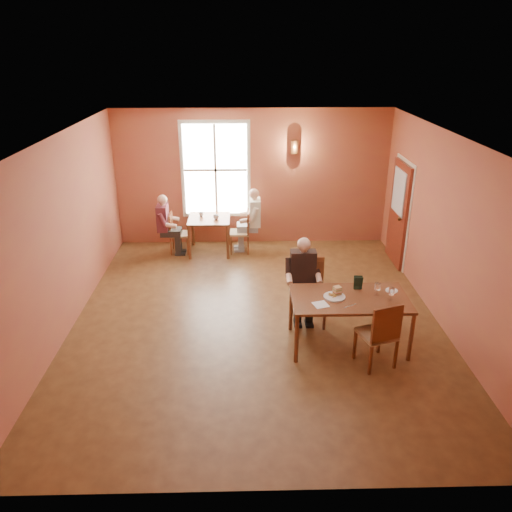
{
  "coord_description": "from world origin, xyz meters",
  "views": [
    {
      "loc": [
        -0.19,
        -7.27,
        4.27
      ],
      "look_at": [
        0.0,
        0.2,
        1.05
      ],
      "focal_mm": 35.0,
      "sensor_mm": 36.0,
      "label": 1
    }
  ],
  "objects_px": {
    "diner_main": "(310,287)",
    "diner_white": "(241,222)",
    "second_table": "(210,235)",
    "chair_diner_maroon": "(180,233)",
    "chair_empty": "(377,332)",
    "chair_diner_white": "(239,232)",
    "main_table": "(348,321)",
    "chair_diner_main": "(310,293)",
    "diner_maroon": "(178,224)"
  },
  "relations": [
    {
      "from": "diner_main",
      "to": "chair_diner_white",
      "type": "distance_m",
      "value": 3.31
    },
    {
      "from": "chair_diner_white",
      "to": "main_table",
      "type": "bearing_deg",
      "value": -156.06
    },
    {
      "from": "diner_main",
      "to": "diner_white",
      "type": "bearing_deg",
      "value": -70.11
    },
    {
      "from": "chair_diner_main",
      "to": "diner_white",
      "type": "xyz_separation_m",
      "value": [
        -1.12,
        3.07,
        0.13
      ]
    },
    {
      "from": "main_table",
      "to": "diner_main",
      "type": "distance_m",
      "value": 0.84
    },
    {
      "from": "diner_maroon",
      "to": "main_table",
      "type": "bearing_deg",
      "value": 38.72
    },
    {
      "from": "main_table",
      "to": "diner_maroon",
      "type": "distance_m",
      "value": 4.77
    },
    {
      "from": "chair_diner_white",
      "to": "diner_white",
      "type": "bearing_deg",
      "value": -90.0
    },
    {
      "from": "diner_white",
      "to": "diner_main",
      "type": "bearing_deg",
      "value": -160.11
    },
    {
      "from": "second_table",
      "to": "chair_diner_maroon",
      "type": "relative_size",
      "value": 1.0
    },
    {
      "from": "main_table",
      "to": "chair_empty",
      "type": "relative_size",
      "value": 1.67
    },
    {
      "from": "diner_maroon",
      "to": "second_table",
      "type": "bearing_deg",
      "value": 90.0
    },
    {
      "from": "chair_empty",
      "to": "chair_diner_white",
      "type": "distance_m",
      "value": 4.65
    },
    {
      "from": "chair_diner_main",
      "to": "main_table",
      "type": "bearing_deg",
      "value": 127.57
    },
    {
      "from": "diner_maroon",
      "to": "chair_diner_main",
      "type": "bearing_deg",
      "value": 38.95
    },
    {
      "from": "second_table",
      "to": "diner_white",
      "type": "distance_m",
      "value": 0.74
    },
    {
      "from": "diner_main",
      "to": "diner_white",
      "type": "height_order",
      "value": "same"
    },
    {
      "from": "chair_diner_main",
      "to": "chair_diner_white",
      "type": "height_order",
      "value": "chair_diner_main"
    },
    {
      "from": "second_table",
      "to": "diner_white",
      "type": "relative_size",
      "value": 0.66
    },
    {
      "from": "diner_white",
      "to": "second_table",
      "type": "bearing_deg",
      "value": 90.0
    },
    {
      "from": "chair_diner_white",
      "to": "chair_diner_maroon",
      "type": "xyz_separation_m",
      "value": [
        -1.3,
        0.0,
        -0.02
      ]
    },
    {
      "from": "diner_white",
      "to": "chair_diner_maroon",
      "type": "bearing_deg",
      "value": 90.0
    },
    {
      "from": "second_table",
      "to": "chair_diner_maroon",
      "type": "bearing_deg",
      "value": 180.0
    },
    {
      "from": "chair_diner_main",
      "to": "diner_maroon",
      "type": "xyz_separation_m",
      "value": [
        -2.48,
        3.07,
        0.1
      ]
    },
    {
      "from": "main_table",
      "to": "chair_diner_white",
      "type": "relative_size",
      "value": 1.85
    },
    {
      "from": "main_table",
      "to": "diner_main",
      "type": "relative_size",
      "value": 1.27
    },
    {
      "from": "chair_empty",
      "to": "second_table",
      "type": "distance_m",
      "value": 4.96
    },
    {
      "from": "main_table",
      "to": "chair_diner_maroon",
      "type": "relative_size",
      "value": 1.94
    },
    {
      "from": "chair_diner_main",
      "to": "second_table",
      "type": "bearing_deg",
      "value": -59.59
    },
    {
      "from": "main_table",
      "to": "second_table",
      "type": "distance_m",
      "value": 4.37
    },
    {
      "from": "chair_diner_white",
      "to": "diner_main",
      "type": "bearing_deg",
      "value": -159.62
    },
    {
      "from": "chair_diner_maroon",
      "to": "main_table",
      "type": "bearing_deg",
      "value": 38.43
    },
    {
      "from": "chair_diner_main",
      "to": "second_table",
      "type": "height_order",
      "value": "chair_diner_main"
    },
    {
      "from": "chair_diner_main",
      "to": "chair_diner_maroon",
      "type": "relative_size",
      "value": 1.23
    },
    {
      "from": "diner_main",
      "to": "second_table",
      "type": "bearing_deg",
      "value": -59.83
    },
    {
      "from": "main_table",
      "to": "chair_diner_white",
      "type": "height_order",
      "value": "chair_diner_white"
    },
    {
      "from": "diner_main",
      "to": "second_table",
      "type": "relative_size",
      "value": 1.52
    },
    {
      "from": "diner_main",
      "to": "second_table",
      "type": "distance_m",
      "value": 3.6
    },
    {
      "from": "chair_empty",
      "to": "chair_diner_maroon",
      "type": "distance_m",
      "value": 5.33
    },
    {
      "from": "chair_diner_main",
      "to": "second_table",
      "type": "xyz_separation_m",
      "value": [
        -1.8,
        3.07,
        -0.15
      ]
    },
    {
      "from": "main_table",
      "to": "diner_white",
      "type": "distance_m",
      "value": 4.07
    },
    {
      "from": "second_table",
      "to": "diner_white",
      "type": "xyz_separation_m",
      "value": [
        0.68,
        0.0,
        0.28
      ]
    },
    {
      "from": "main_table",
      "to": "chair_diner_white",
      "type": "distance_m",
      "value": 4.07
    },
    {
      "from": "diner_main",
      "to": "chair_diner_maroon",
      "type": "xyz_separation_m",
      "value": [
        -2.45,
        3.1,
        -0.23
      ]
    },
    {
      "from": "second_table",
      "to": "chair_diner_main",
      "type": "bearing_deg",
      "value": -59.59
    },
    {
      "from": "second_table",
      "to": "chair_diner_white",
      "type": "bearing_deg",
      "value": 0.0
    },
    {
      "from": "chair_empty",
      "to": "chair_diner_maroon",
      "type": "relative_size",
      "value": 1.16
    },
    {
      "from": "chair_diner_white",
      "to": "chair_diner_maroon",
      "type": "relative_size",
      "value": 1.05
    },
    {
      "from": "diner_main",
      "to": "diner_maroon",
      "type": "xyz_separation_m",
      "value": [
        -2.48,
        3.1,
        -0.03
      ]
    },
    {
      "from": "diner_white",
      "to": "diner_maroon",
      "type": "xyz_separation_m",
      "value": [
        -1.36,
        0.0,
        -0.03
      ]
    }
  ]
}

